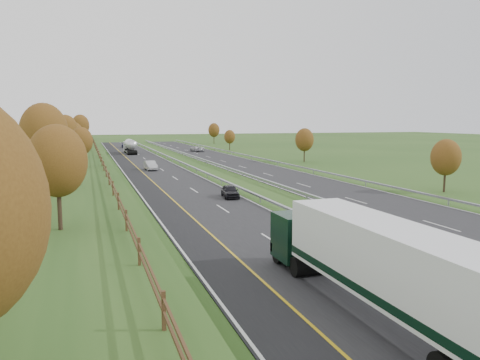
# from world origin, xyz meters

# --- Properties ---
(ground) EXTENTS (400.00, 400.00, 0.00)m
(ground) POSITION_xyz_m (8.00, 55.00, 0.00)
(ground) COLOR #2B4D1B
(ground) RESTS_ON ground
(near_carriageway) EXTENTS (10.50, 200.00, 0.04)m
(near_carriageway) POSITION_xyz_m (0.00, 60.00, 0.02)
(near_carriageway) COLOR black
(near_carriageway) RESTS_ON ground
(far_carriageway) EXTENTS (10.50, 200.00, 0.04)m
(far_carriageway) POSITION_xyz_m (16.50, 60.00, 0.02)
(far_carriageway) COLOR black
(far_carriageway) RESTS_ON ground
(hard_shoulder) EXTENTS (3.00, 200.00, 0.04)m
(hard_shoulder) POSITION_xyz_m (-3.75, 60.00, 0.02)
(hard_shoulder) COLOR black
(hard_shoulder) RESTS_ON ground
(lane_markings) EXTENTS (26.75, 200.00, 0.01)m
(lane_markings) POSITION_xyz_m (6.40, 59.88, 0.05)
(lane_markings) COLOR silver
(lane_markings) RESTS_ON near_carriageway
(embankment_left) EXTENTS (12.00, 200.00, 2.00)m
(embankment_left) POSITION_xyz_m (-13.00, 60.00, 1.00)
(embankment_left) COLOR #2B4D1B
(embankment_left) RESTS_ON ground
(hedge_left) EXTENTS (2.20, 180.00, 1.10)m
(hedge_left) POSITION_xyz_m (-15.00, 60.00, 2.55)
(hedge_left) COLOR #353A18
(hedge_left) RESTS_ON embankment_left
(fence_left) EXTENTS (0.12, 189.06, 1.20)m
(fence_left) POSITION_xyz_m (-8.50, 59.59, 2.73)
(fence_left) COLOR #422B19
(fence_left) RESTS_ON embankment_left
(median_barrier_near) EXTENTS (0.32, 200.00, 0.71)m
(median_barrier_near) POSITION_xyz_m (5.70, 60.00, 0.61)
(median_barrier_near) COLOR #989AA0
(median_barrier_near) RESTS_ON ground
(median_barrier_far) EXTENTS (0.32, 200.00, 0.71)m
(median_barrier_far) POSITION_xyz_m (10.80, 60.00, 0.61)
(median_barrier_far) COLOR #989AA0
(median_barrier_far) RESTS_ON ground
(outer_barrier_far) EXTENTS (0.32, 200.00, 0.71)m
(outer_barrier_far) POSITION_xyz_m (22.30, 60.00, 0.62)
(outer_barrier_far) COLOR #989AA0
(outer_barrier_far) RESTS_ON ground
(trees_left) EXTENTS (6.64, 164.30, 7.66)m
(trees_left) POSITION_xyz_m (-12.64, 56.63, 6.37)
(trees_left) COLOR #2D2116
(trees_left) RESTS_ON embankment_left
(trees_far) EXTENTS (8.45, 118.60, 7.12)m
(trees_far) POSITION_xyz_m (29.80, 89.21, 4.25)
(trees_far) COLOR #2D2116
(trees_far) RESTS_ON ground
(box_lorry) EXTENTS (2.58, 16.28, 4.06)m
(box_lorry) POSITION_xyz_m (0.58, -1.81, 2.33)
(box_lorry) COLOR black
(box_lorry) RESTS_ON near_carriageway
(road_tanker) EXTENTS (2.40, 11.22, 3.46)m
(road_tanker) POSITION_xyz_m (-0.19, 98.82, 1.86)
(road_tanker) COLOR silver
(road_tanker) RESTS_ON near_carriageway
(car_dark_near) EXTENTS (2.09, 4.08, 1.33)m
(car_dark_near) POSITION_xyz_m (3.74, 28.81, 0.71)
(car_dark_near) COLOR black
(car_dark_near) RESTS_ON near_carriageway
(car_silver_mid) EXTENTS (1.88, 4.62, 1.49)m
(car_silver_mid) POSITION_xyz_m (-0.58, 58.97, 0.79)
(car_silver_mid) COLOR #B7B7BC
(car_silver_mid) RESTS_ON near_carriageway
(car_small_far) EXTENTS (1.96, 4.58, 1.32)m
(car_small_far) POSITION_xyz_m (0.60, 124.43, 0.70)
(car_small_far) COLOR #14143F
(car_small_far) RESTS_ON near_carriageway
(car_oncoming) EXTENTS (3.09, 5.52, 1.46)m
(car_oncoming) POSITION_xyz_m (16.89, 100.99, 0.77)
(car_oncoming) COLOR silver
(car_oncoming) RESTS_ON far_carriageway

